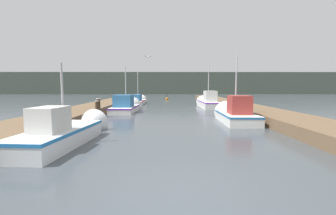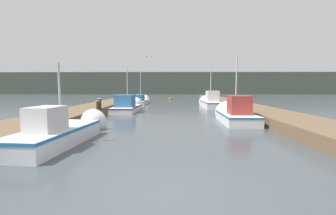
{
  "view_description": "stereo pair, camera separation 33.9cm",
  "coord_description": "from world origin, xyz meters",
  "views": [
    {
      "loc": [
        -0.22,
        -4.24,
        2.11
      ],
      "look_at": [
        -0.13,
        9.88,
        0.79
      ],
      "focal_mm": 24.0,
      "sensor_mm": 36.0,
      "label": 1
    },
    {
      "loc": [
        0.12,
        -4.24,
        2.11
      ],
      "look_at": [
        -0.13,
        9.88,
        0.79
      ],
      "focal_mm": 24.0,
      "sensor_mm": 36.0,
      "label": 2
    }
  ],
  "objects": [
    {
      "name": "ground_plane",
      "position": [
        0.0,
        0.0,
        0.0
      ],
      "size": [
        200.0,
        200.0,
        0.0
      ],
      "color": "#3D4449"
    },
    {
      "name": "dock_left",
      "position": [
        -6.4,
        16.0,
        0.27
      ],
      "size": [
        2.85,
        40.0,
        0.55
      ],
      "color": "brown",
      "rests_on": "ground_plane"
    },
    {
      "name": "fishing_boat_1",
      "position": [
        3.91,
        9.26,
        0.46
      ],
      "size": [
        1.87,
        4.58,
        4.47
      ],
      "rotation": [
        0.0,
        0.0,
        -0.03
      ],
      "color": "silver",
      "rests_on": "ground_plane"
    },
    {
      "name": "dock_right",
      "position": [
        6.4,
        16.0,
        0.27
      ],
      "size": [
        2.85,
        40.0,
        0.55
      ],
      "color": "brown",
      "rests_on": "ground_plane"
    },
    {
      "name": "mooring_piling_1",
      "position": [
        -4.98,
        11.01,
        0.58
      ],
      "size": [
        0.27,
        0.27,
        1.15
      ],
      "color": "#473523",
      "rests_on": "ground_plane"
    },
    {
      "name": "distant_shore_ridge",
      "position": [
        0.0,
        66.12,
        3.06
      ],
      "size": [
        120.0,
        16.0,
        6.12
      ],
      "color": "#424C42",
      "rests_on": "ground_plane"
    },
    {
      "name": "seagull_lead",
      "position": [
        -1.5,
        11.53,
        4.17
      ],
      "size": [
        0.55,
        0.33,
        0.12
      ],
      "rotation": [
        0.0,
        0.0,
        0.4
      ],
      "color": "white"
    },
    {
      "name": "channel_buoy",
      "position": [
        -0.17,
        31.81,
        0.14
      ],
      "size": [
        0.47,
        0.47,
        0.97
      ],
      "color": "#BF6513",
      "rests_on": "ground_plane"
    },
    {
      "name": "mooring_piling_2",
      "position": [
        -4.98,
        11.41,
        0.65
      ],
      "size": [
        0.3,
        0.3,
        1.3
      ],
      "color": "#473523",
      "rests_on": "ground_plane"
    },
    {
      "name": "fishing_boat_4",
      "position": [
        -3.75,
        23.77,
        0.36
      ],
      "size": [
        1.76,
        6.08,
        4.57
      ],
      "rotation": [
        0.0,
        0.0,
        -0.02
      ],
      "color": "silver",
      "rests_on": "ground_plane"
    },
    {
      "name": "mooring_piling_0",
      "position": [
        5.19,
        20.08,
        0.65
      ],
      "size": [
        0.29,
        0.29,
        1.3
      ],
      "color": "#473523",
      "rests_on": "ground_plane"
    },
    {
      "name": "fishing_boat_2",
      "position": [
        -3.7,
        15.32,
        0.42
      ],
      "size": [
        1.92,
        5.76,
        4.41
      ],
      "rotation": [
        0.0,
        0.0,
        -0.02
      ],
      "color": "silver",
      "rests_on": "ground_plane"
    },
    {
      "name": "fishing_boat_0",
      "position": [
        -3.99,
        4.28,
        0.42
      ],
      "size": [
        1.85,
        5.38,
        3.35
      ],
      "rotation": [
        0.0,
        0.0,
        -0.08
      ],
      "color": "silver",
      "rests_on": "ground_plane"
    },
    {
      "name": "fishing_boat_3",
      "position": [
        4.04,
        18.91,
        0.51
      ],
      "size": [
        1.69,
        5.94,
        4.92
      ],
      "rotation": [
        0.0,
        0.0,
        0.01
      ],
      "color": "silver",
      "rests_on": "ground_plane"
    }
  ]
}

